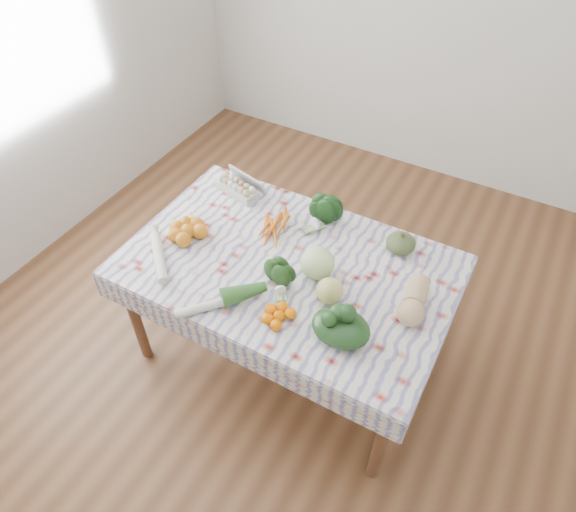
% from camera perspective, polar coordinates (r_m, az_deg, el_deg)
% --- Properties ---
extents(ground, '(4.50, 4.50, 0.00)m').
position_cam_1_polar(ground, '(3.20, 0.00, -10.40)').
color(ground, brown).
rests_on(ground, ground).
extents(dining_table, '(1.60, 1.00, 0.75)m').
position_cam_1_polar(dining_table, '(2.67, 0.00, -2.14)').
color(dining_table, brown).
rests_on(dining_table, ground).
extents(tablecloth, '(1.66, 1.06, 0.01)m').
position_cam_1_polar(tablecloth, '(2.62, 0.00, -0.99)').
color(tablecloth, silver).
rests_on(tablecloth, dining_table).
extents(egg_carton, '(0.30, 0.18, 0.07)m').
position_cam_1_polar(egg_carton, '(3.04, -5.72, 7.55)').
color(egg_carton, '#B7B8B2').
rests_on(egg_carton, tablecloth).
extents(carrot_bunch, '(0.26, 0.24, 0.04)m').
position_cam_1_polar(carrot_bunch, '(2.78, -1.56, 3.22)').
color(carrot_bunch, '#D26516').
rests_on(carrot_bunch, tablecloth).
extents(kale_bunch, '(0.22, 0.20, 0.16)m').
position_cam_1_polar(kale_bunch, '(2.78, 3.81, 4.68)').
color(kale_bunch, '#123410').
rests_on(kale_bunch, tablecloth).
extents(kabocha_squash, '(0.16, 0.16, 0.10)m').
position_cam_1_polar(kabocha_squash, '(2.71, 12.43, 1.42)').
color(kabocha_squash, '#47572E').
rests_on(kabocha_squash, tablecloth).
extents(cabbage, '(0.19, 0.19, 0.17)m').
position_cam_1_polar(cabbage, '(2.50, 3.30, -0.80)').
color(cabbage, '#BDDF8A').
rests_on(cabbage, tablecloth).
extents(butternut_squash, '(0.16, 0.29, 0.13)m').
position_cam_1_polar(butternut_squash, '(2.44, 13.88, -4.75)').
color(butternut_squash, tan).
rests_on(butternut_squash, tablecloth).
extents(orange_cluster, '(0.34, 0.34, 0.09)m').
position_cam_1_polar(orange_cluster, '(2.78, -11.08, 2.73)').
color(orange_cluster, orange).
rests_on(orange_cluster, tablecloth).
extents(broccoli, '(0.20, 0.20, 0.10)m').
position_cam_1_polar(broccoli, '(2.46, -1.00, -2.79)').
color(broccoli, '#1E4217').
rests_on(broccoli, tablecloth).
extents(mandarin_cluster, '(0.23, 0.23, 0.06)m').
position_cam_1_polar(mandarin_cluster, '(2.36, -1.01, -6.61)').
color(mandarin_cluster, '#FF7600').
rests_on(mandarin_cluster, tablecloth).
extents(grapefruit, '(0.17, 0.17, 0.13)m').
position_cam_1_polar(grapefruit, '(2.41, 4.64, -3.85)').
color(grapefruit, '#C9C363').
rests_on(grapefruit, tablecloth).
extents(spinach_bag, '(0.29, 0.25, 0.12)m').
position_cam_1_polar(spinach_bag, '(2.29, 5.89, -7.92)').
color(spinach_bag, black).
rests_on(spinach_bag, tablecloth).
extents(daikon, '(0.30, 0.29, 0.05)m').
position_cam_1_polar(daikon, '(2.69, -14.15, -0.10)').
color(daikon, beige).
rests_on(daikon, tablecloth).
extents(leek, '(0.32, 0.36, 0.05)m').
position_cam_1_polar(leek, '(2.43, -7.54, -5.11)').
color(leek, beige).
rests_on(leek, tablecloth).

